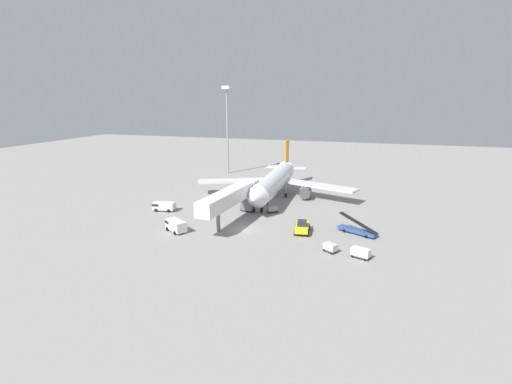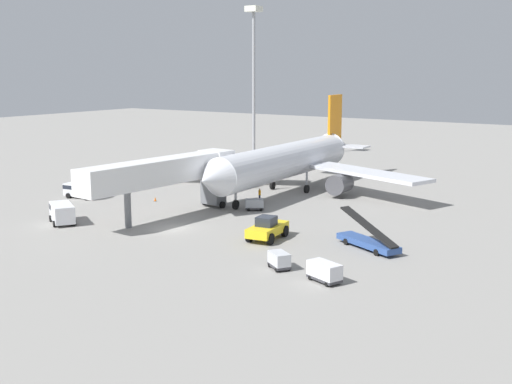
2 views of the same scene
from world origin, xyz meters
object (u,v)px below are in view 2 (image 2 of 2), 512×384
Objects in this scene: belt_loader_truck at (368,241)px; baggage_cart_far_right at (279,260)px; service_van_far_left at (82,190)px; apron_light_mast at (254,55)px; safety_cone_alpha at (155,199)px; baggage_cart_outer_left at (324,271)px; baggage_cart_mid_right at (254,204)px; service_van_near_center at (62,212)px; airplane_at_gate at (288,161)px; pushback_tug at (267,228)px; jet_bridge at (169,173)px; ground_crew_worker_foreground at (260,194)px.

baggage_cart_far_right is at bearing -110.47° from belt_loader_truck.
apron_light_mast is at bearing 93.13° from service_van_far_left.
belt_loader_truck is 40.51m from service_van_far_left.
service_van_far_left is at bearing -159.35° from safety_cone_alpha.
baggage_cart_outer_left is (1.03, -10.61, 0.09)m from belt_loader_truck.
belt_loader_truck is 65.19m from apron_light_mast.
baggage_cart_mid_right is at bearing -56.44° from apron_light_mast.
service_van_near_center is (8.94, -10.78, 0.13)m from service_van_far_left.
service_van_near_center is (-10.99, -28.77, -2.97)m from airplane_at_gate.
belt_loader_truck is at bearing 15.07° from service_van_near_center.
pushback_tug is 0.76× the size of belt_loader_truck.
jet_bridge reaches higher than service_van_far_left.
service_van_far_left is 2.02× the size of baggage_cart_mid_right.
safety_cone_alpha is (-31.13, 5.80, -0.52)m from belt_loader_truck.
pushback_tug is at bearing -55.24° from apron_light_mast.
service_van_near_center is at bearing -110.90° from airplane_at_gate.
service_van_near_center is 0.18× the size of apron_light_mast.
airplane_at_gate is at bearing -48.82° from apron_light_mast.
belt_loader_truck is at bearing -46.91° from apron_light_mast.
baggage_cart_far_right is at bearing -2.49° from service_van_near_center.
service_van_far_left is (-19.93, -18.00, -3.11)m from airplane_at_gate.
pushback_tug is 13.53m from baggage_cart_outer_left.
baggage_cart_mid_right is at bearing 128.58° from baggage_cart_far_right.
service_van_far_left is 46.97m from apron_light_mast.
service_van_near_center is at bearing 176.26° from baggage_cart_outer_left.
belt_loader_truck is 4.47× the size of ground_crew_worker_foreground.
jet_bridge is at bearing 46.55° from service_van_near_center.
service_van_far_left is at bearing 162.71° from baggage_cart_outer_left.
airplane_at_gate is 18.38m from safety_cone_alpha.
service_van_near_center is (-21.96, -6.31, 0.12)m from pushback_tug.
baggage_cart_mid_right is at bearing 135.20° from baggage_cart_outer_left.
baggage_cart_mid_right is 0.78× the size of baggage_cart_outer_left.
service_van_near_center is at bearing 177.51° from baggage_cart_far_right.
pushback_tug is (14.09, -2.00, -3.96)m from jet_bridge.
pushback_tug is at bearing -8.09° from jet_bridge.
belt_loader_truck reaches higher than baggage_cart_outer_left.
apron_light_mast is at bearing 101.77° from service_van_near_center.
baggage_cart_mid_right reaches higher than safety_cone_alpha.
jet_bridge is 8.80× the size of baggage_cart_far_right.
service_van_far_left reaches higher than baggage_cart_far_right.
airplane_at_gate is 8.00× the size of service_van_near_center.
airplane_at_gate is 7.23× the size of pushback_tug.
apron_light_mast reaches higher than belt_loader_truck.
baggage_cart_far_right is at bearing -18.04° from service_van_far_left.
safety_cone_alpha is (-21.59, 7.98, -0.82)m from pushback_tug.
service_van_far_left is at bearing -152.05° from ground_crew_worker_foreground.
airplane_at_gate is at bearing 124.89° from baggage_cart_outer_left.
safety_cone_alpha is 0.02× the size of apron_light_mast.
baggage_cart_far_right is 28.15m from ground_crew_worker_foreground.
airplane_at_gate is 8.17× the size of service_van_far_left.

